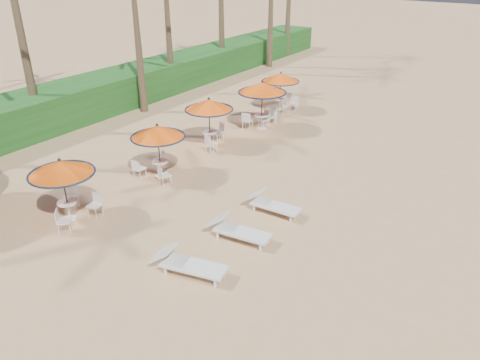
{
  "coord_description": "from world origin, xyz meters",
  "views": [
    {
      "loc": [
        6.87,
        -8.24,
        8.0
      ],
      "look_at": [
        -0.84,
        3.16,
        1.2
      ],
      "focal_mm": 35.0,
      "sensor_mm": 36.0,
      "label": 1
    }
  ],
  "objects_px": {
    "lounger_near": "(186,263)",
    "lounger_mid": "(236,229)",
    "station_2": "(210,109)",
    "station_4": "(282,82)",
    "station_0": "(63,175)",
    "station_3": "(262,93)",
    "station_1": "(157,138)",
    "lounger_far": "(270,204)"
  },
  "relations": [
    {
      "from": "station_2",
      "to": "lounger_near",
      "type": "distance_m",
      "value": 9.44
    },
    {
      "from": "lounger_near",
      "to": "lounger_far",
      "type": "bearing_deg",
      "value": 74.44
    },
    {
      "from": "station_0",
      "to": "lounger_far",
      "type": "height_order",
      "value": "station_0"
    },
    {
      "from": "station_1",
      "to": "station_4",
      "type": "height_order",
      "value": "station_1"
    },
    {
      "from": "station_3",
      "to": "station_4",
      "type": "height_order",
      "value": "station_3"
    },
    {
      "from": "station_1",
      "to": "lounger_near",
      "type": "relative_size",
      "value": 0.99
    },
    {
      "from": "station_1",
      "to": "lounger_mid",
      "type": "relative_size",
      "value": 1.03
    },
    {
      "from": "station_4",
      "to": "station_1",
      "type": "bearing_deg",
      "value": -88.59
    },
    {
      "from": "station_0",
      "to": "station_3",
      "type": "relative_size",
      "value": 0.9
    },
    {
      "from": "station_4",
      "to": "lounger_mid",
      "type": "xyz_separation_m",
      "value": [
        5.23,
        -11.99,
        -1.22
      ]
    },
    {
      "from": "station_3",
      "to": "lounger_mid",
      "type": "distance_m",
      "value": 10.08
    },
    {
      "from": "station_2",
      "to": "station_4",
      "type": "distance_m",
      "value": 6.35
    },
    {
      "from": "station_3",
      "to": "lounger_near",
      "type": "distance_m",
      "value": 11.97
    },
    {
      "from": "station_0",
      "to": "station_3",
      "type": "bearing_deg",
      "value": 86.67
    },
    {
      "from": "station_2",
      "to": "lounger_near",
      "type": "relative_size",
      "value": 1.02
    },
    {
      "from": "station_2",
      "to": "lounger_mid",
      "type": "xyz_separation_m",
      "value": [
        5.29,
        -5.64,
        -1.37
      ]
    },
    {
      "from": "station_1",
      "to": "lounger_mid",
      "type": "bearing_deg",
      "value": -21.64
    },
    {
      "from": "station_0",
      "to": "lounger_near",
      "type": "distance_m",
      "value": 5.21
    },
    {
      "from": "station_0",
      "to": "lounger_mid",
      "type": "bearing_deg",
      "value": 21.6
    },
    {
      "from": "station_4",
      "to": "lounger_far",
      "type": "bearing_deg",
      "value": -62.26
    },
    {
      "from": "lounger_mid",
      "to": "lounger_far",
      "type": "xyz_separation_m",
      "value": [
        0.02,
        2.0,
        -0.02
      ]
    },
    {
      "from": "station_4",
      "to": "lounger_mid",
      "type": "distance_m",
      "value": 13.14
    },
    {
      "from": "station_1",
      "to": "lounger_far",
      "type": "relative_size",
      "value": 1.1
    },
    {
      "from": "station_3",
      "to": "station_0",
      "type": "bearing_deg",
      "value": -93.33
    },
    {
      "from": "lounger_near",
      "to": "lounger_mid",
      "type": "relative_size",
      "value": 1.05
    },
    {
      "from": "station_0",
      "to": "station_2",
      "type": "xyz_separation_m",
      "value": [
        -0.08,
        7.7,
        0.11
      ]
    },
    {
      "from": "station_1",
      "to": "station_3",
      "type": "xyz_separation_m",
      "value": [
        0.41,
        6.88,
        0.19
      ]
    },
    {
      "from": "station_4",
      "to": "lounger_near",
      "type": "xyz_separation_m",
      "value": [
        5.08,
        -14.16,
        -1.21
      ]
    },
    {
      "from": "station_0",
      "to": "station_4",
      "type": "xyz_separation_m",
      "value": [
        -0.03,
        14.05,
        -0.04
      ]
    },
    {
      "from": "lounger_near",
      "to": "station_4",
      "type": "bearing_deg",
      "value": 96.56
    },
    {
      "from": "station_2",
      "to": "lounger_far",
      "type": "bearing_deg",
      "value": -34.47
    },
    {
      "from": "station_0",
      "to": "lounger_mid",
      "type": "relative_size",
      "value": 1.04
    },
    {
      "from": "station_0",
      "to": "station_1",
      "type": "xyz_separation_m",
      "value": [
        0.22,
        4.04,
        -0.01
      ]
    },
    {
      "from": "station_3",
      "to": "station_2",
      "type": "bearing_deg",
      "value": -102.51
    },
    {
      "from": "station_0",
      "to": "lounger_far",
      "type": "distance_m",
      "value": 6.74
    },
    {
      "from": "station_0",
      "to": "lounger_mid",
      "type": "xyz_separation_m",
      "value": [
        5.21,
        2.06,
        -1.26
      ]
    },
    {
      "from": "station_4",
      "to": "station_0",
      "type": "bearing_deg",
      "value": -89.89
    },
    {
      "from": "station_4",
      "to": "station_3",
      "type": "bearing_deg",
      "value": -78.06
    },
    {
      "from": "station_0",
      "to": "lounger_near",
      "type": "height_order",
      "value": "station_0"
    },
    {
      "from": "station_1",
      "to": "lounger_far",
      "type": "distance_m",
      "value": 5.16
    },
    {
      "from": "station_4",
      "to": "lounger_mid",
      "type": "relative_size",
      "value": 1.01
    },
    {
      "from": "lounger_mid",
      "to": "station_2",
      "type": "bearing_deg",
      "value": 126.19
    }
  ]
}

